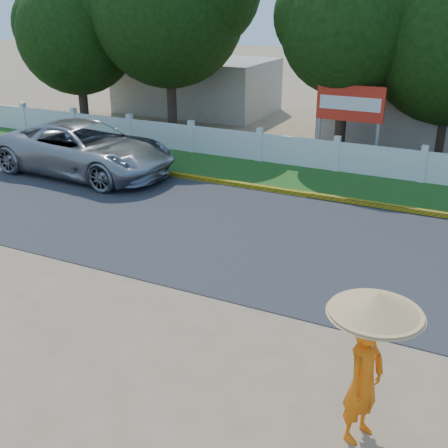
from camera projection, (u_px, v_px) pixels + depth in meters
name	position (u px, v px, depth m)	size (l,w,h in m)	color
ground	(180.00, 318.00, 11.17)	(120.00, 120.00, 0.00)	#9E8460
road	(265.00, 237.00, 14.90)	(60.00, 7.00, 0.02)	#38383A
grass_verge	(323.00, 182.00, 19.26)	(60.00, 3.50, 0.03)	#2D601E
curb	(308.00, 195.00, 17.83)	(40.00, 0.18, 0.16)	yellow
fence	(336.00, 157.00, 20.26)	(40.00, 0.10, 1.10)	silver
building_far	(197.00, 85.00, 30.50)	(8.00, 5.00, 2.80)	#B7AD99
vehicle	(85.00, 149.00, 19.85)	(3.07, 6.65, 1.85)	#9A9DA1
monk_with_parasol	(369.00, 346.00, 7.63)	(1.31, 1.31, 2.38)	orange
billboard	(350.00, 108.00, 20.54)	(2.50, 0.13, 2.95)	gray
tree_row	(380.00, 23.00, 21.02)	(33.50, 7.67, 8.80)	#473828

